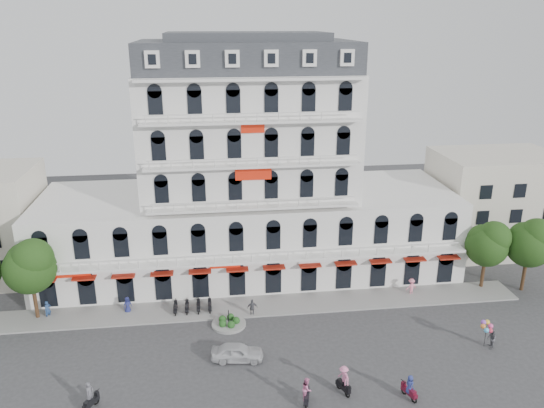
{
  "coord_description": "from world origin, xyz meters",
  "views": [
    {
      "loc": [
        -4.42,
        -37.09,
        26.92
      ],
      "look_at": [
        1.58,
        10.0,
        10.4
      ],
      "focal_mm": 35.0,
      "sensor_mm": 36.0,
      "label": 1
    }
  ],
  "objects": [
    {
      "name": "sidewalk",
      "position": [
        0.0,
        9.0,
        0.08
      ],
      "size": [
        53.0,
        4.0,
        0.16
      ],
      "primitive_type": "cube",
      "color": "gray",
      "rests_on": "ground"
    },
    {
      "name": "rider_center",
      "position": [
        5.18,
        -4.58,
        1.27
      ],
      "size": [
        1.12,
        1.62,
        2.37
      ],
      "rotation": [
        0.0,
        0.0,
        5.1
      ],
      "color": "black",
      "rests_on": "ground"
    },
    {
      "name": "balloon_vendor",
      "position": [
        19.21,
        -0.38,
        1.26
      ],
      "size": [
        1.41,
        1.33,
        2.45
      ],
      "color": "#53545B",
      "rests_on": "ground"
    },
    {
      "name": "tree_east_outer",
      "position": [
        28.05,
        8.98,
        5.55
      ],
      "size": [
        4.65,
        4.65,
        8.05
      ],
      "color": "#382314",
      "rests_on": "ground"
    },
    {
      "name": "parked_car",
      "position": [
        -2.54,
        0.6,
        0.74
      ],
      "size": [
        4.52,
        2.25,
        1.48
      ],
      "primitive_type": "imported",
      "rotation": [
        0.0,
        0.0,
        1.45
      ],
      "color": "silver",
      "rests_on": "ground"
    },
    {
      "name": "pedestrian_left",
      "position": [
        -12.6,
        9.5,
        0.84
      ],
      "size": [
        0.98,
        0.86,
        1.69
      ],
      "primitive_type": "imported",
      "rotation": [
        0.0,
        0.0,
        0.49
      ],
      "color": "navy",
      "rests_on": "ground"
    },
    {
      "name": "tree_west_inner",
      "position": [
        -20.95,
        9.48,
        5.68
      ],
      "size": [
        4.76,
        4.76,
        8.25
      ],
      "color": "#382314",
      "rests_on": "ground"
    },
    {
      "name": "rider_west",
      "position": [
        -13.52,
        -3.97,
        1.06
      ],
      "size": [
        1.05,
        1.53,
        2.29
      ],
      "rotation": [
        0.0,
        0.0,
        1.05
      ],
      "color": "black",
      "rests_on": "ground"
    },
    {
      "name": "flank_building_east",
      "position": [
        30.0,
        20.0,
        6.0
      ],
      "size": [
        14.0,
        10.0,
        12.0
      ],
      "primitive_type": "cube",
      "color": "beige",
      "rests_on": "ground"
    },
    {
      "name": "rider_southwest",
      "position": [
        2.19,
        -5.45,
        1.19
      ],
      "size": [
        0.9,
        1.67,
        2.29
      ],
      "rotation": [
        0.0,
        0.0,
        1.31
      ],
      "color": "black",
      "rests_on": "ground"
    },
    {
      "name": "pedestrian_far",
      "position": [
        -20.0,
        9.5,
        0.88
      ],
      "size": [
        0.74,
        0.76,
        1.76
      ],
      "primitive_type": "imported",
      "rotation": [
        0.0,
        0.0,
        0.84
      ],
      "color": "navy",
      "rests_on": "ground"
    },
    {
      "name": "main_building",
      "position": [
        0.0,
        18.0,
        9.96
      ],
      "size": [
        45.0,
        15.0,
        25.8
      ],
      "color": "silver",
      "rests_on": "ground"
    },
    {
      "name": "rider_east",
      "position": [
        9.94,
        -5.79,
        0.97
      ],
      "size": [
        0.86,
        1.63,
        2.0
      ],
      "rotation": [
        0.0,
        0.0,
        1.94
      ],
      "color": "maroon",
      "rests_on": "ground"
    },
    {
      "name": "tree_east_inner",
      "position": [
        24.05,
        9.98,
        5.21
      ],
      "size": [
        4.4,
        4.37,
        7.57
      ],
      "color": "#382314",
      "rests_on": "ground"
    },
    {
      "name": "pedestrian_mid",
      "position": [
        -0.66,
        7.41,
        0.87
      ],
      "size": [
        1.03,
        0.44,
        1.75
      ],
      "primitive_type": "imported",
      "rotation": [
        0.0,
        0.0,
        3.15
      ],
      "color": "#525259",
      "rests_on": "ground"
    },
    {
      "name": "ground",
      "position": [
        0.0,
        0.0,
        0.0
      ],
      "size": [
        120.0,
        120.0,
        0.0
      ],
      "primitive_type": "plane",
      "color": "#38383A",
      "rests_on": "ground"
    },
    {
      "name": "traffic_island",
      "position": [
        -3.0,
        6.0,
        0.26
      ],
      "size": [
        3.2,
        3.2,
        1.6
      ],
      "color": "gray",
      "rests_on": "ground"
    },
    {
      "name": "parked_scooter_row",
      "position": [
        -6.35,
        8.8,
        0.0
      ],
      "size": [
        4.4,
        1.8,
        1.1
      ],
      "primitive_type": null,
      "color": "black",
      "rests_on": "ground"
    },
    {
      "name": "pedestrian_right",
      "position": [
        16.01,
        9.5,
        0.9
      ],
      "size": [
        1.29,
        0.92,
        1.79
      ],
      "primitive_type": "imported",
      "rotation": [
        0.0,
        0.0,
        3.38
      ],
      "color": "pink",
      "rests_on": "ground"
    }
  ]
}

